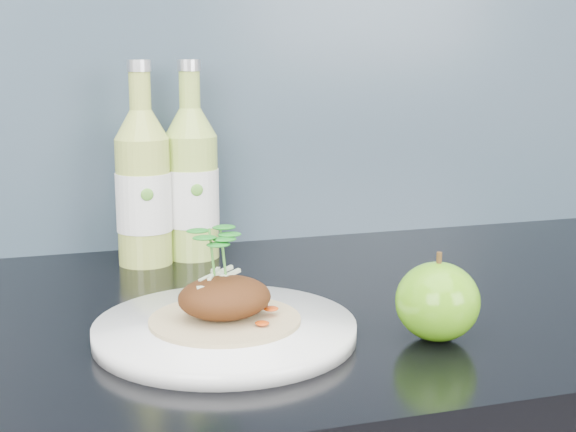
{
  "coord_description": "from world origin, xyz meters",
  "views": [
    {
      "loc": [
        -0.18,
        0.91,
        1.16
      ],
      "look_at": [
        0.05,
        1.66,
        1.0
      ],
      "focal_mm": 50.0,
      "sensor_mm": 36.0,
      "label": 1
    }
  ],
  "objects_px": {
    "dinner_plate": "(225,330)",
    "cider_bottle_right": "(192,184)",
    "cider_bottle_left": "(143,188)",
    "green_apple": "(437,301)"
  },
  "relations": [
    {
      "from": "cider_bottle_right",
      "to": "cider_bottle_left",
      "type": "bearing_deg",
      "value": -162.53
    },
    {
      "from": "cider_bottle_right",
      "to": "dinner_plate",
      "type": "bearing_deg",
      "value": -90.79
    },
    {
      "from": "dinner_plate",
      "to": "cider_bottle_right",
      "type": "bearing_deg",
      "value": 84.74
    },
    {
      "from": "dinner_plate",
      "to": "cider_bottle_right",
      "type": "relative_size",
      "value": 1.2
    },
    {
      "from": "green_apple",
      "to": "cider_bottle_left",
      "type": "xyz_separation_m",
      "value": [
        -0.22,
        0.36,
        0.06
      ]
    },
    {
      "from": "cider_bottle_left",
      "to": "cider_bottle_right",
      "type": "xyz_separation_m",
      "value": [
        0.06,
        0.01,
        0.0
      ]
    },
    {
      "from": "green_apple",
      "to": "dinner_plate",
      "type": "bearing_deg",
      "value": 161.89
    },
    {
      "from": "green_apple",
      "to": "cider_bottle_right",
      "type": "distance_m",
      "value": 0.41
    },
    {
      "from": "dinner_plate",
      "to": "green_apple",
      "type": "bearing_deg",
      "value": -18.11
    },
    {
      "from": "dinner_plate",
      "to": "cider_bottle_right",
      "type": "distance_m",
      "value": 0.32
    }
  ]
}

